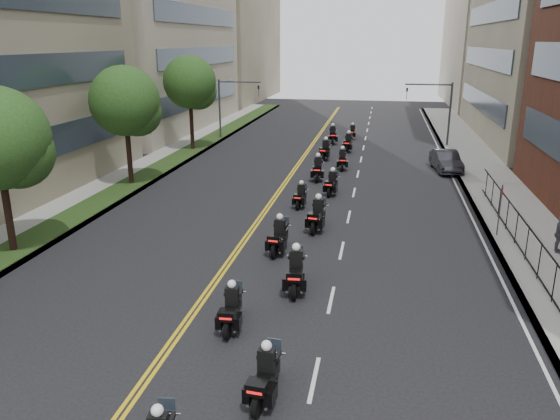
# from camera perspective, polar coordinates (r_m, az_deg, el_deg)

# --- Properties ---
(sidewalk_right) EXTENTS (4.00, 90.00, 0.15)m
(sidewalk_right) POSITION_cam_1_polar(r_m,az_deg,el_deg) (35.14, 22.22, 1.13)
(sidewalk_right) COLOR gray
(sidewalk_right) RESTS_ON ground
(sidewalk_left) EXTENTS (4.00, 90.00, 0.15)m
(sidewalk_left) POSITION_cam_1_polar(r_m,az_deg,el_deg) (38.20, -15.68, 3.01)
(sidewalk_left) COLOR gray
(sidewalk_left) RESTS_ON ground
(grass_strip) EXTENTS (2.00, 90.00, 0.04)m
(grass_strip) POSITION_cam_1_polar(r_m,az_deg,el_deg) (37.83, -14.60, 3.11)
(grass_strip) COLOR #1C3714
(grass_strip) RESTS_ON sidewalk_left
(building_right_far) EXTENTS (15.00, 28.00, 26.00)m
(building_right_far) POSITION_cam_1_polar(r_m,az_deg,el_deg) (87.87, 22.86, 18.62)
(building_right_far) COLOR #A69C85
(building_right_far) RESTS_ON ground
(building_left_far) EXTENTS (16.00, 28.00, 26.00)m
(building_left_far) POSITION_cam_1_polar(r_m,az_deg,el_deg) (90.27, -7.04, 19.70)
(building_left_far) COLOR #7A7159
(building_left_far) RESTS_ON ground
(iron_fence) EXTENTS (0.05, 28.00, 1.50)m
(iron_fence) POSITION_cam_1_polar(r_m,az_deg,el_deg) (22.66, 26.08, -5.77)
(iron_fence) COLOR black
(iron_fence) RESTS_ON sidewalk_right
(street_trees) EXTENTS (4.40, 38.40, 7.98)m
(street_trees) POSITION_cam_1_polar(r_m,az_deg,el_deg) (31.29, -19.95, 9.01)
(street_trees) COLOR black
(street_trees) RESTS_ON ground
(traffic_signal_right) EXTENTS (4.09, 0.20, 5.60)m
(traffic_signal_right) POSITION_cam_1_polar(r_m,az_deg,el_deg) (50.68, 16.30, 10.54)
(traffic_signal_right) COLOR #3F3F44
(traffic_signal_right) RESTS_ON ground
(traffic_signal_left) EXTENTS (4.09, 0.20, 5.60)m
(traffic_signal_left) POSITION_cam_1_polar(r_m,az_deg,el_deg) (52.41, -5.33, 11.35)
(traffic_signal_left) COLOR #3F3F44
(traffic_signal_left) RESTS_ON ground
(motorcycle_1) EXTENTS (0.60, 2.28, 1.68)m
(motorcycle_1) POSITION_cam_1_polar(r_m,az_deg,el_deg) (14.95, -1.56, -17.10)
(motorcycle_1) COLOR black
(motorcycle_1) RESTS_ON ground
(motorcycle_2) EXTENTS (0.57, 2.25, 1.66)m
(motorcycle_2) POSITION_cam_1_polar(r_m,az_deg,el_deg) (18.24, -5.08, -10.36)
(motorcycle_2) COLOR black
(motorcycle_2) RESTS_ON ground
(motorcycle_3) EXTENTS (0.69, 2.53, 1.86)m
(motorcycle_3) POSITION_cam_1_polar(r_m,az_deg,el_deg) (20.69, 1.65, -6.54)
(motorcycle_3) COLOR black
(motorcycle_3) RESTS_ON ground
(motorcycle_4) EXTENTS (0.64, 2.42, 1.78)m
(motorcycle_4) POSITION_cam_1_polar(r_m,az_deg,el_deg) (24.31, -0.11, -2.89)
(motorcycle_4) COLOR black
(motorcycle_4) RESTS_ON ground
(motorcycle_5) EXTENTS (0.72, 2.51, 1.86)m
(motorcycle_5) POSITION_cam_1_polar(r_m,az_deg,el_deg) (27.21, 3.93, -0.63)
(motorcycle_5) COLOR black
(motorcycle_5) RESTS_ON ground
(motorcycle_6) EXTENTS (0.55, 2.07, 1.53)m
(motorcycle_6) POSITION_cam_1_polar(r_m,az_deg,el_deg) (31.01, 2.18, 1.40)
(motorcycle_6) COLOR black
(motorcycle_6) RESTS_ON ground
(motorcycle_7) EXTENTS (0.68, 2.29, 1.69)m
(motorcycle_7) POSITION_cam_1_polar(r_m,az_deg,el_deg) (33.62, 5.45, 2.72)
(motorcycle_7) COLOR black
(motorcycle_7) RESTS_ON ground
(motorcycle_8) EXTENTS (0.63, 2.51, 1.85)m
(motorcycle_8) POSITION_cam_1_polar(r_m,az_deg,el_deg) (37.08, 3.97, 4.24)
(motorcycle_8) COLOR black
(motorcycle_8) RESTS_ON ground
(motorcycle_9) EXTENTS (0.62, 2.34, 1.72)m
(motorcycle_9) POSITION_cam_1_polar(r_m,az_deg,el_deg) (40.41, 6.53, 5.19)
(motorcycle_9) COLOR black
(motorcycle_9) RESTS_ON ground
(motorcycle_10) EXTENTS (0.70, 2.47, 1.82)m
(motorcycle_10) POSITION_cam_1_polar(r_m,az_deg,el_deg) (43.60, 4.75, 6.19)
(motorcycle_10) COLOR black
(motorcycle_10) RESTS_ON ground
(motorcycle_11) EXTENTS (0.64, 2.45, 1.81)m
(motorcycle_11) POSITION_cam_1_polar(r_m,az_deg,el_deg) (46.98, 7.14, 6.92)
(motorcycle_11) COLOR black
(motorcycle_11) RESTS_ON ground
(motorcycle_12) EXTENTS (0.75, 2.53, 1.87)m
(motorcycle_12) POSITION_cam_1_polar(r_m,az_deg,el_deg) (50.55, 5.52, 7.74)
(motorcycle_12) COLOR black
(motorcycle_12) RESTS_ON ground
(motorcycle_13) EXTENTS (0.49, 2.09, 1.55)m
(motorcycle_13) POSITION_cam_1_polar(r_m,az_deg,el_deg) (53.38, 7.57, 8.04)
(motorcycle_13) COLOR black
(motorcycle_13) RESTS_ON ground
(parked_sedan) EXTENTS (2.15, 4.69, 1.49)m
(parked_sedan) POSITION_cam_1_polar(r_m,az_deg,el_deg) (41.40, 16.96, 4.93)
(parked_sedan) COLOR black
(parked_sedan) RESTS_ON ground
(pedestrian_c) EXTENTS (0.57, 1.06, 1.72)m
(pedestrian_c) POSITION_cam_1_polar(r_m,az_deg,el_deg) (26.83, 27.18, -2.23)
(pedestrian_c) COLOR #47464F
(pedestrian_c) RESTS_ON sidewalk_right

